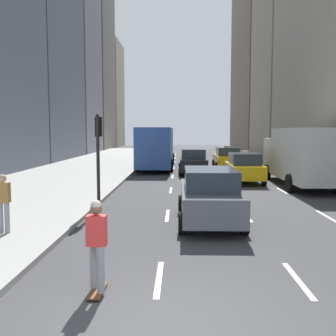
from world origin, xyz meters
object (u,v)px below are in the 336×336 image
sedan_silver_behind (210,195)px  traffic_light_pole (98,147)px  box_truck (301,155)px  skateboarder (97,242)px  pedestrian_near_curb (3,201)px  taxi_lead (244,167)px  sedan_black_near (193,161)px  taxi_second (227,158)px  city_bus (157,146)px

sedan_silver_behind → traffic_light_pole: size_ratio=1.32×
sedan_silver_behind → box_truck: bearing=57.4°
skateboarder → pedestrian_near_curb: (-3.38, 3.66, 0.10)m
taxi_lead → pedestrian_near_curb: bearing=-125.4°
sedan_black_near → taxi_lead: bearing=-57.8°
box_truck → traffic_light_pole: traffic_light_pole is taller
taxi_second → sedan_silver_behind: size_ratio=0.92×
taxi_lead → traffic_light_pole: size_ratio=1.22×
city_bus → sedan_black_near: bearing=-60.1°
skateboarder → pedestrian_near_curb: pedestrian_near_curb is taller
taxi_lead → traffic_light_pole: bearing=-128.3°
city_bus → traffic_light_pole: traffic_light_pole is taller
sedan_black_near → skateboarder: bearing=-97.0°
pedestrian_near_curb → taxi_second: bearing=67.0°
traffic_light_pole → pedestrian_near_curb: bearing=-117.7°
sedan_black_near → pedestrian_near_curb: bearing=-109.4°
taxi_second → box_truck: bearing=-73.9°
skateboarder → pedestrian_near_curb: bearing=132.7°
city_bus → pedestrian_near_curb: bearing=-98.1°
sedan_black_near → city_bus: size_ratio=0.40×
sedan_black_near → skateboarder: size_ratio=2.67×
taxi_lead → taxi_second: 8.21m
pedestrian_near_curb → traffic_light_pole: 4.37m
sedan_silver_behind → traffic_light_pole: bearing=156.6°
traffic_light_pole → taxi_second: bearing=68.1°
box_truck → skateboarder: bearing=-119.4°
pedestrian_near_curb → sedan_silver_behind: bearing=18.5°
taxi_lead → pedestrian_near_curb: (-8.68, -12.23, 0.19)m
taxi_lead → sedan_black_near: size_ratio=0.94×
city_bus → box_truck: size_ratio=1.38×
skateboarder → traffic_light_pole: size_ratio=0.48×
sedan_silver_behind → city_bus: size_ratio=0.41×
taxi_lead → skateboarder: bearing=-108.4°
skateboarder → sedan_black_near: bearing=83.0°
sedan_silver_behind → city_bus: (-2.81, 19.61, 0.87)m
sedan_black_near → box_truck: box_truck is taller
taxi_second → city_bus: size_ratio=0.38×
taxi_lead → skateboarder: (-5.30, -15.90, 0.08)m
sedan_black_near → city_bus: bearing=119.9°
taxi_second → pedestrian_near_curb: bearing=-113.0°
city_bus → pedestrian_near_curb: (-3.07, -21.58, -0.72)m
taxi_lead → box_truck: bearing=-28.1°
sedan_black_near → sedan_silver_behind: 14.72m
taxi_lead → city_bus: bearing=121.0°
taxi_second → traffic_light_pole: (-6.75, -16.76, 1.53)m
skateboarder → traffic_light_pole: (-1.45, 7.34, 1.45)m
sedan_black_near → box_truck: bearing=-46.7°
sedan_silver_behind → skateboarder: 6.16m
sedan_black_near → sedan_silver_behind: size_ratio=0.98×
sedan_black_near → city_bus: (-2.81, 4.89, 0.89)m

